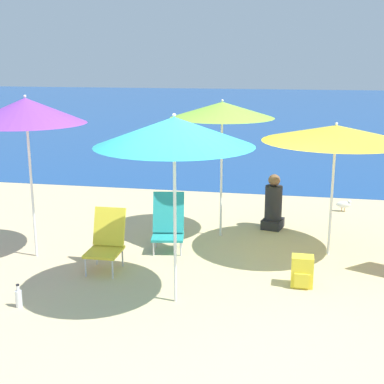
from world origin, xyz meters
The scene contains 12 objects.
ground_plane centered at (0.00, 0.00, 0.00)m, with size 60.00×60.00×0.00m, color #D1BA89.
sea_water centered at (0.00, 25.53, 0.00)m, with size 60.00×40.00×0.01m.
beach_umbrella_yellow centered at (1.50, 2.12, 1.80)m, with size 2.07×2.07×1.95m.
beach_umbrella_purple centered at (-2.71, 1.25, 2.11)m, with size 1.65×1.65×2.33m.
beach_umbrella_teal centered at (-0.37, 0.16, 2.03)m, with size 1.80×1.80×2.23m.
beach_umbrella_lime centered at (-0.19, 2.67, 2.04)m, with size 1.63×1.63×2.21m.
beach_chair_yellow centered at (-1.52, 1.00, 0.41)m, with size 0.45×0.61×0.82m.
beach_chair_teal centered at (-0.88, 1.91, 0.41)m, with size 0.55×0.61×0.85m.
person_seated_near centered at (0.63, 3.25, 0.40)m, with size 0.40×0.44×0.94m.
backpack_yellow centered at (1.10, 0.89, 0.20)m, with size 0.28×0.24×0.40m.
water_bottle centered at (-2.13, -0.33, 0.11)m, with size 0.08×0.08×0.28m.
seagull centered at (1.90, 4.53, 0.14)m, with size 0.27×0.11×0.23m.
Camera 1 is at (0.94, -5.56, 2.82)m, focal length 50.00 mm.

